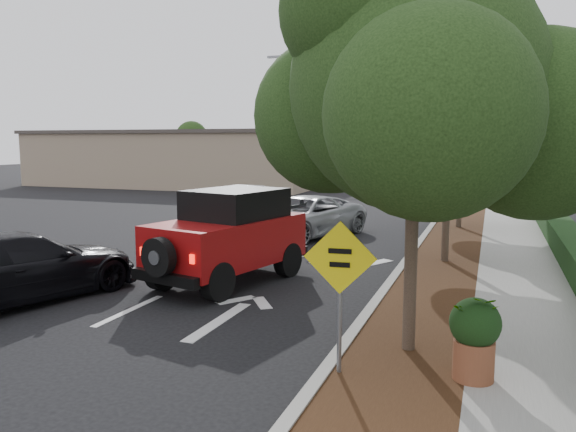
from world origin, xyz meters
The scene contains 19 objects.
ground centered at (0.00, 0.00, 0.00)m, with size 120.00×120.00×0.00m, color black.
curb centered at (4.60, 12.00, 0.07)m, with size 0.20×70.00×0.15m, color #9E9B93.
planting_strip centered at (5.60, 12.00, 0.06)m, with size 1.80×70.00×0.12m, color black.
sidewalk centered at (7.50, 12.00, 0.06)m, with size 2.00×70.00×0.12m, color gray.
hedge centered at (8.90, 12.00, 0.40)m, with size 0.80×70.00×0.80m, color black.
commercial_building centered at (-16.00, 30.00, 2.00)m, with size 22.00×12.00×4.00m, color gray.
transmission_tower centered at (6.00, 48.00, 0.00)m, with size 7.00×4.00×28.00m, color slate, non-canonical shape.
street_tree_near centered at (5.60, -0.50, 0.00)m, with size 3.80×3.80×5.92m, color black, non-canonical shape.
street_tree_mid centered at (5.60, 6.50, 0.00)m, with size 3.20×3.20×5.32m, color black, non-canonical shape.
street_tree_far centered at (5.60, 13.00, 0.00)m, with size 3.40×3.40×5.62m, color black, non-canonical shape.
light_pole_a centered at (-6.50, 26.00, 0.00)m, with size 2.00×0.22×9.00m, color slate, non-canonical shape.
light_pole_b centered at (-7.50, 38.00, 0.00)m, with size 2.00×0.22×9.00m, color slate, non-canonical shape.
red_jeep centered at (0.92, 2.91, 1.13)m, with size 2.80×4.55×2.23m.
silver_suv_ahead centered at (0.50, 9.56, 0.72)m, with size 2.39×5.18×1.44m, color #9EA1A5.
black_suv_oncoming centered at (-2.58, -0.21, 0.75)m, with size 2.10×5.18×1.50m, color black.
silver_sedan_oncoming centered at (-3.57, 14.23, 0.70)m, with size 1.48×4.26×1.40m, color #999CA0.
parked_suv centered at (-8.32, 26.58, 0.76)m, with size 1.80×4.48×1.53m, color #B4B6BC.
speed_hump_sign centered at (4.80, -1.77, 1.51)m, with size 1.02×0.13×2.18m.
terracotta_planter centered at (6.60, -1.36, 0.82)m, with size 0.69×0.69×1.21m.
Camera 1 is at (6.73, -9.15, 3.37)m, focal length 35.00 mm.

